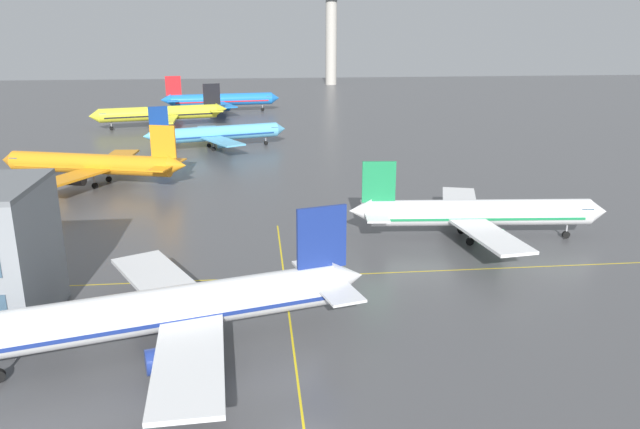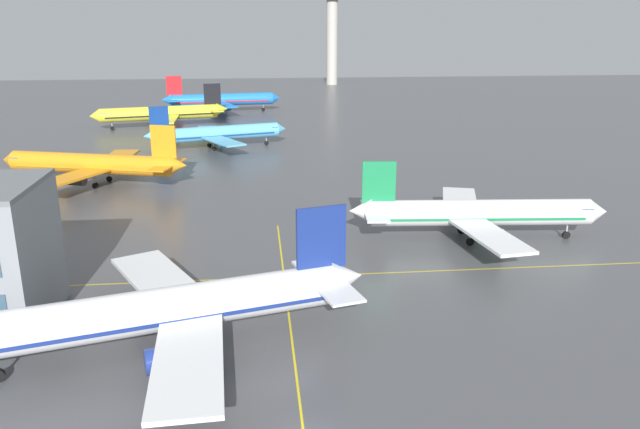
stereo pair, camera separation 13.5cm
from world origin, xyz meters
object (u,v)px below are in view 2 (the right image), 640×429
object	(u,v)px
airliner_far_right_stand	(162,113)
airliner_distant_taxiway	(221,100)
airliner_far_left_stand	(217,134)
airliner_third_row	(93,164)
airliner_front_gate	(165,310)
airliner_second_row	(477,213)
control_tower	(332,30)

from	to	relation	value
airliner_far_right_stand	airliner_distant_taxiway	world-z (taller)	airliner_distant_taxiway
airliner_far_left_stand	airliner_third_row	bearing A→B (deg)	-122.49
airliner_front_gate	airliner_distant_taxiway	size ratio (longest dim) A/B	0.99
airliner_front_gate	airliner_second_row	distance (m)	46.45
airliner_front_gate	airliner_second_row	xyz separation A→B (m)	(37.90, 26.86, -0.38)
airliner_third_row	airliner_far_right_stand	size ratio (longest dim) A/B	0.95
airliner_third_row	airliner_far_right_stand	distance (m)	64.58
airliner_front_gate	control_tower	distance (m)	253.12
airliner_third_row	control_tower	world-z (taller)	control_tower
airliner_second_row	control_tower	bearing A→B (deg)	88.16
airliner_far_left_stand	airliner_front_gate	bearing A→B (deg)	-89.64
airliner_third_row	airliner_distant_taxiway	bearing A→B (deg)	78.84
airliner_far_right_stand	airliner_third_row	bearing A→B (deg)	-93.07
airliner_far_left_stand	airliner_far_right_stand	size ratio (longest dim) A/B	0.89
airliner_second_row	airliner_third_row	bearing A→B (deg)	148.33
airliner_far_right_stand	airliner_distant_taxiway	size ratio (longest dim) A/B	0.97
airliner_second_row	airliner_far_left_stand	distance (m)	78.39
airliner_third_row	airliner_far_left_stand	world-z (taller)	airliner_third_row
airliner_front_gate	airliner_third_row	size ratio (longest dim) A/B	1.07
airliner_third_row	control_tower	xyz separation A→B (m)	(65.97, 185.07, 20.76)
airliner_front_gate	airliner_distant_taxiway	distance (m)	157.17
airliner_far_right_stand	control_tower	bearing A→B (deg)	62.60
airliner_third_row	airliner_second_row	bearing A→B (deg)	-31.67
airliner_second_row	airliner_distant_taxiway	bearing A→B (deg)	107.19
airliner_third_row	control_tower	size ratio (longest dim) A/B	0.83
airliner_second_row	airliner_far_right_stand	size ratio (longest dim) A/B	0.94
airliner_front_gate	airliner_third_row	xyz separation A→B (m)	(-20.96, 63.17, -0.27)
airliner_front_gate	control_tower	size ratio (longest dim) A/B	0.89
airliner_third_row	control_tower	distance (m)	197.57
control_tower	airliner_front_gate	bearing A→B (deg)	-100.28
airliner_far_left_stand	control_tower	world-z (taller)	control_tower
airliner_third_row	airliner_distant_taxiway	xyz separation A→B (m)	(18.54, 93.98, 0.24)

